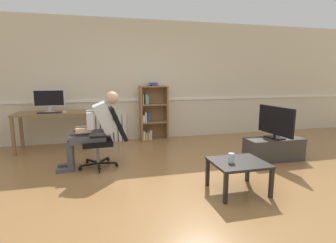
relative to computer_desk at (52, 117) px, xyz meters
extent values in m
plane|color=olive|center=(1.90, -2.15, -0.65)|extent=(18.00, 18.00, 0.00)
cube|color=beige|center=(1.90, 0.50, 0.70)|extent=(12.00, 0.10, 2.70)
cube|color=white|center=(1.90, 0.44, 0.27)|extent=(12.00, 0.03, 0.05)
cube|color=olive|center=(-0.64, -0.28, -0.29)|extent=(0.06, 0.06, 0.72)
cube|color=olive|center=(0.64, -0.28, -0.29)|extent=(0.06, 0.06, 0.72)
cube|color=olive|center=(0.64, 0.28, -0.29)|extent=(0.06, 0.06, 0.72)
cube|color=olive|center=(-0.64, 0.28, -0.29)|extent=(0.06, 0.06, 0.72)
cube|color=olive|center=(0.00, 0.00, 0.09)|extent=(1.36, 0.63, 0.04)
cube|color=silver|center=(-0.03, 0.06, 0.11)|extent=(0.18, 0.14, 0.01)
cube|color=silver|center=(-0.03, 0.08, 0.17)|extent=(0.04, 0.02, 0.10)
cube|color=silver|center=(-0.03, 0.08, 0.38)|extent=(0.59, 0.02, 0.33)
cube|color=black|center=(-0.03, 0.07, 0.38)|extent=(0.54, 0.00, 0.30)
cube|color=black|center=(-0.01, -0.14, 0.11)|extent=(0.43, 0.12, 0.02)
cube|color=white|center=(0.26, -0.12, 0.12)|extent=(0.06, 0.10, 0.03)
cube|color=olive|center=(1.83, 0.27, -0.03)|extent=(0.03, 0.28, 1.24)
cube|color=olive|center=(2.42, 0.27, -0.03)|extent=(0.03, 0.28, 1.24)
cube|color=olive|center=(2.13, 0.41, -0.03)|extent=(0.59, 0.02, 1.24)
cube|color=olive|center=(2.13, 0.27, -0.64)|extent=(0.56, 0.28, 0.03)
cube|color=olive|center=(2.13, 0.27, -0.23)|extent=(0.56, 0.28, 0.03)
cube|color=olive|center=(2.13, 0.27, 0.17)|extent=(0.56, 0.28, 0.03)
cube|color=olive|center=(2.13, 0.27, 0.58)|extent=(0.56, 0.28, 0.03)
cube|color=white|center=(1.88, 0.25, -0.53)|extent=(0.05, 0.19, 0.19)
cube|color=white|center=(1.88, 0.26, -0.14)|extent=(0.05, 0.19, 0.16)
cube|color=gold|center=(1.88, 0.28, 0.29)|extent=(0.03, 0.19, 0.21)
cube|color=gold|center=(1.94, 0.25, -0.55)|extent=(0.04, 0.19, 0.15)
cube|color=beige|center=(1.93, 0.26, -0.11)|extent=(0.05, 0.19, 0.22)
cube|color=#6699A3|center=(1.94, 0.25, 0.30)|extent=(0.04, 0.19, 0.23)
cube|color=white|center=(2.00, 0.28, -0.54)|extent=(0.03, 0.19, 0.17)
cube|color=#2D519E|center=(1.99, 0.27, -0.12)|extent=(0.04, 0.19, 0.20)
cube|color=#6699A3|center=(1.98, 0.26, 0.27)|extent=(0.04, 0.19, 0.18)
cube|color=beige|center=(2.03, 0.25, -0.52)|extent=(0.05, 0.19, 0.21)
cube|color=#89428E|center=(2.15, 0.29, 0.60)|extent=(0.16, 0.22, 0.02)
cube|color=#6699A3|center=(2.09, 0.29, 0.63)|extent=(0.16, 0.22, 0.02)
cube|color=#2D519E|center=(2.12, 0.24, 0.65)|extent=(0.16, 0.22, 0.02)
cube|color=white|center=(0.79, 0.39, -0.35)|extent=(0.07, 0.08, 0.60)
cube|color=white|center=(0.88, 0.39, -0.35)|extent=(0.07, 0.08, 0.60)
cube|color=white|center=(0.98, 0.39, -0.35)|extent=(0.07, 0.08, 0.60)
cube|color=white|center=(1.07, 0.39, -0.35)|extent=(0.07, 0.08, 0.60)
cube|color=white|center=(1.17, 0.39, -0.35)|extent=(0.07, 0.08, 0.60)
cube|color=white|center=(1.26, 0.39, -0.35)|extent=(0.07, 0.08, 0.60)
cube|color=white|center=(1.36, 0.39, -0.35)|extent=(0.07, 0.08, 0.60)
cube|color=white|center=(1.45, 0.39, -0.35)|extent=(0.07, 0.08, 0.60)
cube|color=black|center=(0.88, -1.45, -0.59)|extent=(0.05, 0.30, 0.02)
cylinder|color=black|center=(0.89, -1.60, -0.62)|extent=(0.02, 0.06, 0.06)
cube|color=black|center=(1.02, -1.34, -0.59)|extent=(0.30, 0.11, 0.02)
cylinder|color=black|center=(1.17, -1.38, -0.62)|extent=(0.06, 0.04, 0.06)
cube|color=black|center=(0.96, -1.18, -0.59)|extent=(0.19, 0.27, 0.02)
cylinder|color=black|center=(1.04, -1.05, -0.62)|extent=(0.05, 0.06, 0.06)
cube|color=black|center=(0.78, -1.19, -0.59)|extent=(0.22, 0.26, 0.02)
cylinder|color=black|center=(0.69, -1.07, -0.62)|extent=(0.05, 0.06, 0.06)
cube|color=black|center=(0.74, -1.36, -0.59)|extent=(0.29, 0.14, 0.02)
cylinder|color=black|center=(0.60, -1.41, -0.62)|extent=(0.06, 0.04, 0.06)
cylinder|color=gray|center=(0.88, -1.30, -0.43)|extent=(0.05, 0.05, 0.30)
cube|color=black|center=(0.88, -1.30, -0.24)|extent=(0.48, 0.48, 0.07)
cube|color=black|center=(1.21, -1.29, 0.05)|extent=(0.29, 0.45, 0.54)
cube|color=black|center=(0.88, -1.04, -0.10)|extent=(0.28, 0.06, 0.03)
cube|color=black|center=(0.91, -1.56, -0.10)|extent=(0.28, 0.06, 0.03)
cube|color=#4C4C51|center=(0.88, -1.30, -0.14)|extent=(0.28, 0.35, 0.14)
cube|color=silver|center=(1.01, -1.30, 0.16)|extent=(0.38, 0.36, 0.52)
sphere|color=#D6A884|center=(1.13, -1.29, 0.47)|extent=(0.20, 0.20, 0.20)
cube|color=black|center=(0.60, -1.32, -0.04)|extent=(0.15, 0.04, 0.02)
cube|color=#4C4C51|center=(0.66, -1.22, -0.17)|extent=(0.42, 0.15, 0.13)
cylinder|color=#4C4C51|center=(0.45, -1.23, -0.42)|extent=(0.10, 0.10, 0.46)
cube|color=#4C4C51|center=(0.35, -1.23, -0.62)|extent=(0.22, 0.10, 0.06)
cube|color=#4C4C51|center=(0.67, -1.41, -0.17)|extent=(0.42, 0.15, 0.13)
cylinder|color=#4C4C51|center=(0.46, -1.43, -0.42)|extent=(0.10, 0.10, 0.46)
cube|color=#4C4C51|center=(0.36, -1.43, -0.62)|extent=(0.22, 0.10, 0.06)
cube|color=silver|center=(0.77, -1.15, 0.14)|extent=(0.10, 0.08, 0.26)
cube|color=#D6A884|center=(0.67, -1.22, -0.02)|extent=(0.24, 0.08, 0.07)
cube|color=silver|center=(0.78, -1.47, 0.14)|extent=(0.10, 0.08, 0.26)
cube|color=#D6A884|center=(0.68, -1.41, -0.02)|extent=(0.24, 0.08, 0.07)
cube|color=#3D3833|center=(3.88, -1.70, -0.46)|extent=(1.01, 0.41, 0.39)
cube|color=black|center=(3.88, -1.70, -0.25)|extent=(0.23, 0.34, 0.02)
cylinder|color=black|center=(3.88, -1.70, -0.22)|extent=(0.04, 0.04, 0.05)
cube|color=black|center=(3.88, -1.70, 0.05)|extent=(0.12, 0.82, 0.49)
cube|color=#9EBCF4|center=(3.90, -1.70, 0.05)|extent=(0.08, 0.77, 0.45)
cube|color=black|center=(2.31, -2.98, -0.47)|extent=(0.04, 0.04, 0.37)
cube|color=black|center=(2.91, -2.98, -0.47)|extent=(0.04, 0.04, 0.37)
cube|color=black|center=(2.91, -2.45, -0.47)|extent=(0.04, 0.04, 0.37)
cube|color=black|center=(2.31, -2.45, -0.47)|extent=(0.04, 0.04, 0.37)
cube|color=black|center=(2.61, -2.71, -0.27)|extent=(0.67, 0.59, 0.03)
cylinder|color=silver|center=(2.50, -2.73, -0.19)|extent=(0.08, 0.08, 0.12)
cube|color=white|center=(2.56, -2.62, -0.24)|extent=(0.10, 0.15, 0.02)
camera|label=1|loc=(0.94, -5.60, 0.82)|focal=28.30mm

